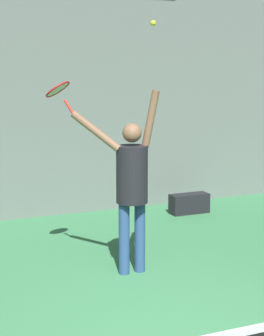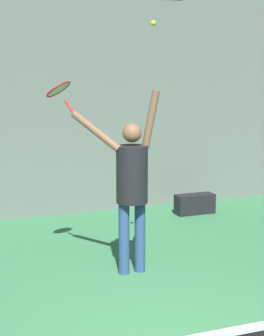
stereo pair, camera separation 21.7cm
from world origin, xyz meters
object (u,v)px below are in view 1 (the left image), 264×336
Objects in this scene: tennis_racket at (58,91)px; equipment_bag at (189,204)px; tennis_ball at (153,23)px; tennis_player at (131,180)px.

equipment_bag is at bearing 32.75° from tennis_racket.
equipment_bag is (2.79, 1.80, -2.02)m from tennis_racket.
tennis_ball reaches higher than equipment_bag.
equipment_bag is (1.83, 2.34, -2.79)m from tennis_ball.
tennis_ball is at bearing -16.91° from tennis_player.
tennis_ball is (0.97, -0.54, 0.76)m from tennis_racket.
tennis_player is 1.83m from tennis_ball.
tennis_player is at bearing -132.37° from equipment_bag.
tennis_racket reaches higher than equipment_bag.
tennis_ball is (0.24, -0.07, 1.81)m from tennis_player.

